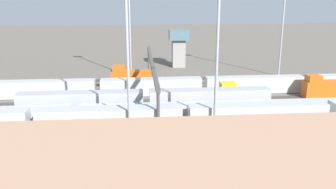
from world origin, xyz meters
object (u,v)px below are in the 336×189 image
train_on_track_6 (146,104)px  light_mast_3 (219,13)px  train_on_track_4 (324,88)px  train_on_track_3 (203,85)px  light_mast_1 (127,24)px  train_on_track_5 (240,96)px  signal_gantry (152,66)px  control_tower (179,45)px  light_mast_0 (284,4)px  train_on_track_7 (75,117)px  light_mast_2 (129,7)px  train_on_track_8 (110,123)px  train_on_track_1 (130,77)px

train_on_track_6 → light_mast_3: 23.69m
train_on_track_4 → light_mast_3: (29.87, 22.45, 17.71)m
train_on_track_3 → light_mast_1: bearing=58.6°
train_on_track_5 → train_on_track_6: size_ratio=0.21×
signal_gantry → control_tower: control_tower is taller
light_mast_0 → train_on_track_7: bearing=36.1°
light_mast_2 → light_mast_1: bearing=90.6°
train_on_track_6 → signal_gantry: (-1.54, -10.00, 5.21)m
train_on_track_3 → light_mast_0: bearing=-145.4°
light_mast_2 → light_mast_3: (-13.77, 46.28, 0.70)m
train_on_track_5 → train_on_track_6: 20.10m
train_on_track_8 → train_on_track_4: 50.45m
train_on_track_5 → light_mast_0: (-18.99, -27.12, 17.79)m
light_mast_1 → light_mast_2: light_mast_2 is taller
train_on_track_7 → train_on_track_6: (-12.54, -5.00, 0.60)m
light_mast_0 → light_mast_1: light_mast_0 is taller
train_on_track_3 → light_mast_1: light_mast_1 is taller
train_on_track_6 → train_on_track_7: bearing=21.7°
train_on_track_5 → signal_gantry: size_ratio=0.22×
train_on_track_7 → light_mast_3: (-22.92, 7.45, 17.87)m
train_on_track_6 → light_mast_1: 20.10m
train_on_track_1 → light_mast_0: light_mast_0 is taller
train_on_track_8 → light_mast_1: size_ratio=4.12×
light_mast_0 → train_on_track_5: bearing=55.0°
train_on_track_7 → train_on_track_1: 31.30m
train_on_track_4 → train_on_track_1: size_ratio=1.00×
train_on_track_1 → signal_gantry: size_ratio=0.22×
train_on_track_6 → light_mast_1: size_ratio=1.62×
train_on_track_3 → train_on_track_1: bearing=-30.1°
train_on_track_1 → train_on_track_3: size_ratio=0.10×
train_on_track_6 → train_on_track_5: bearing=-165.6°
train_on_track_4 → light_mast_1: size_ratio=0.34×
control_tower → light_mast_2: bearing=43.2°
train_on_track_1 → control_tower: (-15.14, -22.84, 4.71)m
train_on_track_7 → control_tower: size_ratio=8.21×
train_on_track_5 → train_on_track_8: 29.61m
train_on_track_7 → control_tower: control_tower is taller
train_on_track_7 → signal_gantry: (-14.08, -15.00, 5.81)m
train_on_track_5 → train_on_track_1: 30.54m
train_on_track_6 → train_on_track_8: bearing=58.8°
train_on_track_5 → light_mast_3: (9.08, 17.45, 17.71)m
train_on_track_7 → control_tower: 58.27m
signal_gantry → train_on_track_1: bearing=-71.0°
train_on_track_5 → light_mast_0: light_mast_0 is taller
train_on_track_1 → light_mast_1: 40.50m
train_on_track_4 → light_mast_2: (43.64, -23.82, 17.00)m
light_mast_3 → train_on_track_1: bearing=-69.5°
train_on_track_7 → train_on_track_8: bearing=142.3°
light_mast_1 → signal_gantry: light_mast_1 is taller
train_on_track_1 → signal_gantry: signal_gantry is taller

